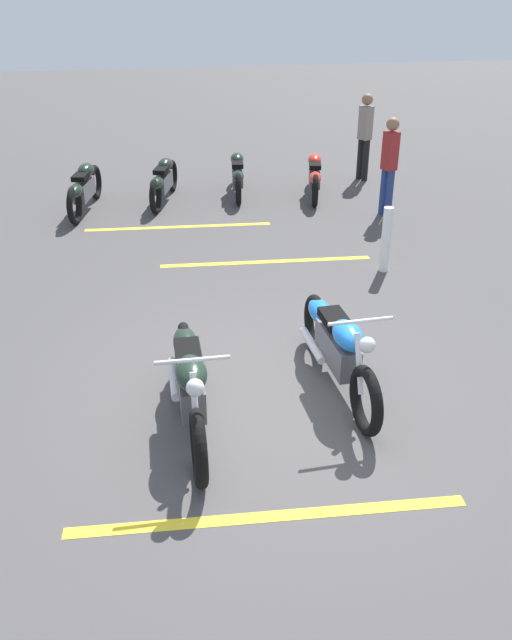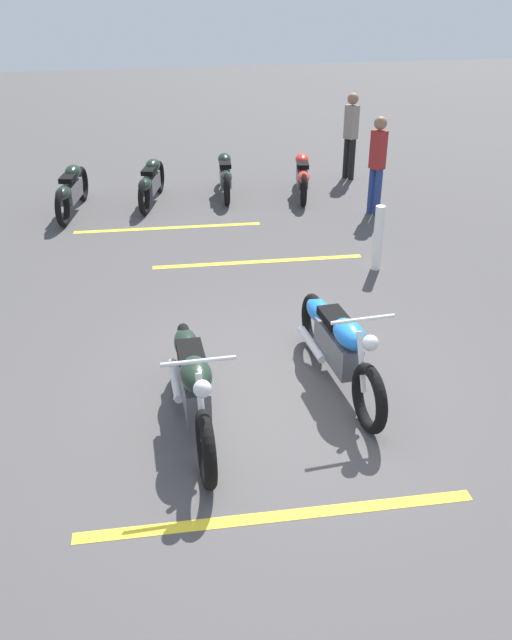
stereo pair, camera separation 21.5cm
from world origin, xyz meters
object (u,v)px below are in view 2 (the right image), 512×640
object	(u,v)px
motorcycle_row_far_left	(302,175)
motorcycle_row_right	(71,190)
motorcycle_dark_foreground	(193,382)
motorcycle_row_left	(225,174)
motorcycle_bright_foreground	(337,343)
bystander_secondary	(377,161)
motorcycle_row_center	(151,182)
bollard_post	(378,238)
bystander_near_row	(351,132)

from	to	relation	value
motorcycle_row_far_left	motorcycle_row_right	size ratio (longest dim) A/B	0.94
motorcycle_dark_foreground	motorcycle_row_left	size ratio (longest dim) A/B	1.09
motorcycle_bright_foreground	bystander_secondary	xyz separation A→B (m)	(5.20, -2.62, 0.51)
motorcycle_bright_foreground	motorcycle_row_left	world-z (taller)	motorcycle_bright_foreground
motorcycle_row_center	bollard_post	size ratio (longest dim) A/B	2.11
motorcycle_row_center	motorcycle_dark_foreground	bearing A→B (deg)	-165.46
motorcycle_dark_foreground	bollard_post	xyz separation A→B (m)	(3.13, -3.19, 0.02)
motorcycle_dark_foreground	motorcycle_row_far_left	distance (m)	7.66
motorcycle_bright_foreground	motorcycle_row_right	distance (m)	7.05
bystander_near_row	bollard_post	distance (m)	5.07
motorcycle_row_far_left	bystander_near_row	world-z (taller)	bystander_near_row
motorcycle_row_center	motorcycle_row_right	bearing A→B (deg)	117.61
motorcycle_row_far_left	motorcycle_row_left	distance (m)	1.52
bystander_secondary	bystander_near_row	bearing A→B (deg)	60.83
motorcycle_row_right	bystander_secondary	bearing A→B (deg)	-91.07
motorcycle_row_far_left	motorcycle_row_right	bearing A→B (deg)	105.64
motorcycle_bright_foreground	motorcycle_row_far_left	xyz separation A→B (m)	(6.57, -1.67, -0.04)
motorcycle_row_right	bystander_near_row	bearing A→B (deg)	-66.59
motorcycle_row_far_left	motorcycle_row_right	xyz separation A→B (m)	(-0.07, 4.40, 0.02)
motorcycle_dark_foreground	motorcycle_row_right	xyz separation A→B (m)	(6.88, 1.17, -0.01)
bystander_secondary	motorcycle_row_left	bearing A→B (deg)	124.36
motorcycle_bright_foreground	bollard_post	distance (m)	3.20
motorcycle_row_center	motorcycle_row_right	distance (m)	1.49
motorcycle_row_center	bystander_secondary	xyz separation A→B (m)	(-1.58, -3.88, 0.54)
motorcycle_row_center	motorcycle_row_right	world-z (taller)	motorcycle_row_right
bystander_secondary	motorcycle_row_center	bearing A→B (deg)	138.73
motorcycle_row_center	bystander_secondary	size ratio (longest dim) A/B	1.17
motorcycle_row_left	bystander_near_row	world-z (taller)	bystander_near_row
motorcycle_dark_foreground	bystander_near_row	world-z (taller)	bystander_near_row
motorcycle_row_right	motorcycle_bright_foreground	bearing A→B (deg)	-144.60
motorcycle_row_right	bollard_post	world-z (taller)	bollard_post
motorcycle_bright_foreground	motorcycle_row_far_left	size ratio (longest dim) A/B	1.10
bystander_near_row	bollard_post	world-z (taller)	bystander_near_row
motorcycle_dark_foreground	motorcycle_bright_foreground	bearing A→B (deg)	105.60
bystander_near_row	bystander_secondary	world-z (taller)	bystander_near_row
motorcycle_row_center	bollard_post	distance (m)	4.95
motorcycle_row_far_left	motorcycle_row_right	world-z (taller)	motorcycle_row_right
motorcycle_row_center	motorcycle_bright_foreground	bearing A→B (deg)	-152.55
bystander_near_row	motorcycle_row_left	bearing A→B (deg)	-11.59
motorcycle_row_left	bystander_near_row	bearing A→B (deg)	-68.89
motorcycle_row_far_left	bystander_secondary	xyz separation A→B (m)	(-1.38, -0.94, 0.54)
motorcycle_bright_foreground	bystander_secondary	size ratio (longest dim) A/B	1.29
motorcycle_row_far_left	motorcycle_row_center	size ratio (longest dim) A/B	1.00
motorcycle_row_center	bystander_secondary	bearing A→B (deg)	-95.27
motorcycle_row_left	motorcycle_row_right	bearing A→B (deg)	108.01
motorcycle_dark_foreground	bystander_secondary	world-z (taller)	bystander_secondary
bystander_secondary	bollard_post	xyz separation A→B (m)	(-2.44, 0.99, -0.49)
bystander_secondary	motorcycle_row_far_left	bearing A→B (deg)	105.33
motorcycle_bright_foreground	motorcycle_row_far_left	distance (m)	6.78
bystander_near_row	bystander_secondary	bearing A→B (deg)	56.01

